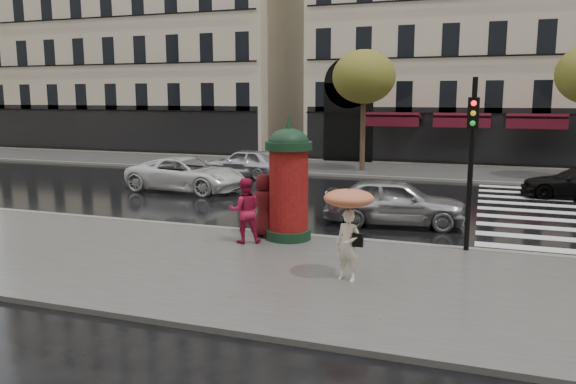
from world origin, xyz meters
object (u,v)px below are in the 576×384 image
at_px(morris_column, 289,180).
at_px(car_far_silver, 245,163).
at_px(woman_red, 245,211).
at_px(man_burgundy, 264,205).
at_px(traffic_light, 472,147).
at_px(woman_umbrella, 349,219).
at_px(car_white, 187,174).
at_px(car_silver, 395,201).

xyz_separation_m(morris_column, car_far_silver, (-6.49, 11.80, -1.08)).
xyz_separation_m(woman_red, car_far_silver, (-5.49, 12.62, -0.28)).
bearing_deg(woman_red, morris_column, -167.24).
distance_m(man_burgundy, traffic_light, 5.91).
relative_size(woman_umbrella, car_white, 0.39).
height_order(morris_column, traffic_light, traffic_light).
relative_size(traffic_light, car_white, 0.84).
relative_size(morris_column, car_white, 0.66).
distance_m(morris_column, traffic_light, 4.98).
bearing_deg(morris_column, woman_umbrella, -51.32).
xyz_separation_m(woman_red, car_silver, (3.52, 4.10, -0.25)).
height_order(traffic_light, car_far_silver, traffic_light).
bearing_deg(man_burgundy, car_white, -38.23).
bearing_deg(traffic_light, car_white, 151.14).
height_order(car_silver, car_white, car_silver).
height_order(man_burgundy, traffic_light, traffic_light).
bearing_deg(traffic_light, car_silver, 128.27).
relative_size(man_burgundy, traffic_light, 0.41).
height_order(car_white, car_far_silver, car_far_silver).
xyz_separation_m(man_burgundy, car_far_silver, (-5.74, 11.80, -0.29)).
distance_m(woman_red, car_silver, 5.41).
relative_size(woman_umbrella, car_far_silver, 0.48).
bearing_deg(morris_column, car_white, 136.01).
distance_m(traffic_light, car_far_silver, 16.29).
xyz_separation_m(woman_red, traffic_light, (5.86, 1.13, 1.83)).
height_order(man_burgundy, car_silver, man_burgundy).
height_order(man_burgundy, car_white, man_burgundy).
bearing_deg(woman_red, man_burgundy, -133.25).
xyz_separation_m(man_burgundy, morris_column, (0.75, 0.00, 0.78)).
relative_size(car_silver, car_white, 0.85).
xyz_separation_m(morris_column, car_silver, (2.52, 3.28, -1.05)).
height_order(man_burgundy, morris_column, morris_column).
height_order(man_burgundy, car_far_silver, man_burgundy).
xyz_separation_m(man_burgundy, car_silver, (3.27, 3.28, -0.27)).
bearing_deg(car_white, man_burgundy, -132.82).
relative_size(morris_column, traffic_light, 0.79).
xyz_separation_m(woman_red, morris_column, (1.00, 0.82, 0.80)).
height_order(woman_umbrella, morris_column, morris_column).
bearing_deg(car_white, car_far_silver, -4.32).
relative_size(woman_umbrella, woman_red, 1.16).
xyz_separation_m(morris_column, car_white, (-7.23, 6.97, -1.08)).
relative_size(man_burgundy, car_silver, 0.41).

